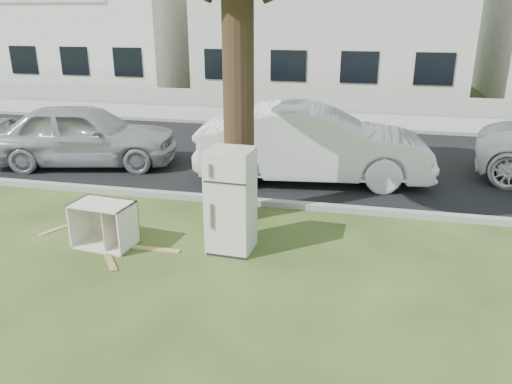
% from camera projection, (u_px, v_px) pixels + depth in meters
% --- Properties ---
extents(ground, '(120.00, 120.00, 0.00)m').
position_uv_depth(ground, '(236.00, 263.00, 7.57)').
color(ground, '#274217').
extents(road, '(120.00, 7.00, 0.01)m').
position_uv_depth(road, '(294.00, 157.00, 13.08)').
color(road, black).
rests_on(road, ground).
extents(kerb_near, '(120.00, 0.18, 0.12)m').
position_uv_depth(kerb_near, '(268.00, 206.00, 9.82)').
color(kerb_near, gray).
rests_on(kerb_near, ground).
extents(kerb_far, '(120.00, 0.18, 0.12)m').
position_uv_depth(kerb_far, '(310.00, 128.00, 16.34)').
color(kerb_far, gray).
rests_on(kerb_far, ground).
extents(sidewalk, '(120.00, 2.80, 0.01)m').
position_uv_depth(sidewalk, '(315.00, 120.00, 17.67)').
color(sidewalk, gray).
rests_on(sidewalk, ground).
extents(low_wall, '(120.00, 0.15, 0.70)m').
position_uv_depth(low_wall, '(320.00, 102.00, 19.02)').
color(low_wall, gray).
rests_on(low_wall, ground).
extents(townhouse_left, '(10.20, 8.16, 7.04)m').
position_uv_depth(townhouse_left, '(92.00, 14.00, 24.89)').
color(townhouse_left, white).
rests_on(townhouse_left, ground).
extents(townhouse_center, '(11.22, 8.16, 7.44)m').
position_uv_depth(townhouse_center, '(334.00, 9.00, 22.37)').
color(townhouse_center, beige).
rests_on(townhouse_center, ground).
extents(fridge, '(0.71, 0.67, 1.65)m').
position_uv_depth(fridge, '(231.00, 201.00, 7.76)').
color(fridge, beige).
rests_on(fridge, ground).
extents(cabinet, '(1.00, 0.69, 0.73)m').
position_uv_depth(cabinet, '(104.00, 225.00, 8.03)').
color(cabinet, silver).
rests_on(cabinet, ground).
extents(plank_a, '(1.25, 0.11, 0.03)m').
position_uv_depth(plank_a, '(143.00, 248.00, 8.04)').
color(plank_a, tan).
rests_on(plank_a, ground).
extents(plank_b, '(0.71, 0.87, 0.02)m').
position_uv_depth(plank_b, '(108.00, 256.00, 7.75)').
color(plank_b, '#967C4E').
rests_on(plank_b, ground).
extents(plank_c, '(0.39, 0.71, 0.02)m').
position_uv_depth(plank_c, '(59.00, 228.00, 8.77)').
color(plank_c, tan).
rests_on(plank_c, ground).
extents(car_center, '(5.29, 2.38, 1.68)m').
position_uv_depth(car_center, '(313.00, 144.00, 11.07)').
color(car_center, silver).
rests_on(car_center, ground).
extents(car_left, '(4.77, 2.73, 1.53)m').
position_uv_depth(car_left, '(84.00, 135.00, 12.21)').
color(car_left, '#9EA0A4').
rests_on(car_left, ground).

